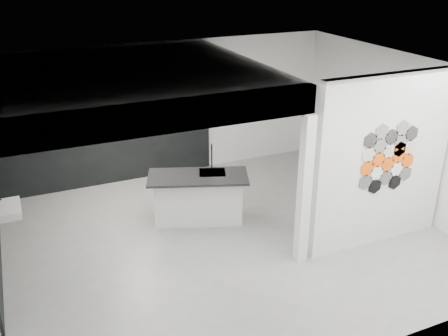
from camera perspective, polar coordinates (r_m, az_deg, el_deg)
floor at (r=8.41m, az=0.20°, el=-8.10°), size 7.00×6.00×0.01m
partition_panel at (r=8.13m, az=17.67°, el=0.66°), size 2.45×0.15×2.80m
bay_clad_back at (r=10.18m, az=-13.40°, el=4.36°), size 4.40×0.04×2.35m
bulkhead at (r=7.94m, az=-11.52°, el=9.54°), size 4.40×4.00×0.40m
corner_column at (r=7.42m, az=9.17°, el=-2.60°), size 0.16×0.16×2.35m
fascia_beam at (r=6.14m, az=-7.46°, el=5.74°), size 4.40×0.16×0.40m
wall_basin at (r=8.17m, az=-23.58°, el=-4.40°), size 0.40×0.60×0.12m
display_shelf at (r=10.06m, az=-12.79°, el=4.94°), size 3.00×0.15×0.04m
kitchen_island at (r=8.75m, az=-2.94°, el=-3.30°), size 1.86×1.29×1.37m
stockpot at (r=9.91m, az=-18.38°, el=4.70°), size 0.24×0.24×0.18m
kettle at (r=10.31m, az=-6.03°, el=6.46°), size 0.25×0.25×0.16m
glass_bowl at (r=10.35m, az=-5.48°, el=6.38°), size 0.16×0.16×0.10m
glass_vase at (r=10.35m, az=-5.48°, el=6.47°), size 0.13×0.13×0.14m
bottle_dark at (r=9.99m, az=-14.23°, el=5.26°), size 0.07×0.07×0.15m
utensil_cup at (r=9.93m, az=-17.67°, el=4.61°), size 0.11×0.11×0.11m
hex_tile_cluster at (r=8.05m, az=18.33°, el=1.17°), size 1.04×0.02×1.16m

